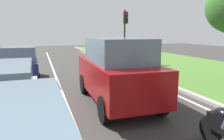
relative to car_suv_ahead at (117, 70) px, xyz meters
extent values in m
plane|color=#383533|center=(-1.02, 5.03, -1.17)|extent=(60.00, 60.00, 0.00)
cube|color=silver|center=(-1.72, 5.03, -1.16)|extent=(0.12, 32.00, 0.01)
cube|color=silver|center=(2.58, 5.03, -1.16)|extent=(0.12, 32.00, 0.01)
cube|color=#47752D|center=(7.48, 5.03, -1.14)|extent=(9.00, 48.00, 0.06)
cube|color=#9E9B93|center=(3.08, 5.03, -1.11)|extent=(0.24, 48.00, 0.12)
cube|color=maroon|center=(0.00, 0.04, -0.24)|extent=(1.96, 4.53, 1.10)
cube|color=slate|center=(0.00, -0.11, 0.71)|extent=(1.74, 2.72, 0.80)
cylinder|color=black|center=(-0.85, 1.58, -0.79)|extent=(0.23, 0.76, 0.76)
cylinder|color=black|center=(0.90, 1.56, -0.79)|extent=(0.23, 0.76, 0.76)
cylinder|color=black|center=(-0.89, -1.48, -0.79)|extent=(0.23, 0.76, 0.76)
cylinder|color=black|center=(0.85, -1.50, -0.79)|extent=(0.23, 0.76, 0.76)
cylinder|color=black|center=(-2.67, -0.77, -0.85)|extent=(0.24, 0.65, 0.64)
cube|color=navy|center=(-3.46, 4.80, -0.47)|extent=(1.74, 3.75, 0.80)
cube|color=slate|center=(-3.45, 4.55, 0.27)|extent=(1.53, 1.94, 0.68)
cylinder|color=black|center=(-4.25, 6.03, -0.87)|extent=(0.24, 0.61, 0.60)
cylinder|color=black|center=(-2.74, 6.08, -0.87)|extent=(0.24, 0.61, 0.60)
cylinder|color=black|center=(-4.18, 3.52, -0.87)|extent=(0.24, 0.61, 0.60)
cylinder|color=black|center=(-2.67, 3.56, -0.87)|extent=(0.24, 0.61, 0.60)
cylinder|color=black|center=(1.07, -3.25, -0.87)|extent=(0.11, 0.60, 0.60)
cylinder|color=#2D2D2D|center=(4.09, 9.37, 0.95)|extent=(0.14, 0.14, 4.23)
cube|color=black|center=(4.09, 9.17, 2.45)|extent=(0.32, 0.24, 0.90)
sphere|color=red|center=(4.09, 9.04, 2.73)|extent=(0.20, 0.20, 0.20)
sphere|color=#382B0C|center=(4.09, 9.04, 2.45)|extent=(0.20, 0.20, 0.20)
sphere|color=black|center=(4.09, 9.04, 2.17)|extent=(0.20, 0.20, 0.20)
camera|label=1|loc=(-2.47, -6.78, 1.30)|focal=33.94mm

